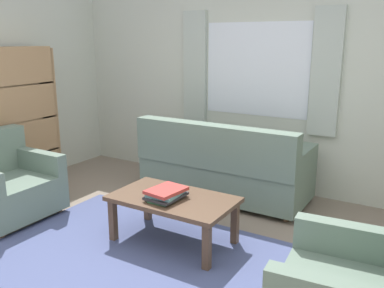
{
  "coord_description": "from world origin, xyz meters",
  "views": [
    {
      "loc": [
        1.94,
        -2.49,
        1.81
      ],
      "look_at": [
        0.01,
        0.7,
        0.86
      ],
      "focal_mm": 38.74,
      "sensor_mm": 36.0,
      "label": 1
    }
  ],
  "objects_px": {
    "couch": "(223,168)",
    "book_stack_on_table": "(166,194)",
    "coffee_table": "(173,203)",
    "armchair_left": "(5,184)",
    "bookshelf": "(22,127)"
  },
  "relations": [
    {
      "from": "couch",
      "to": "book_stack_on_table",
      "type": "relative_size",
      "value": 5.26
    },
    {
      "from": "couch",
      "to": "book_stack_on_table",
      "type": "xyz_separation_m",
      "value": [
        0.09,
        -1.27,
        0.12
      ]
    },
    {
      "from": "couch",
      "to": "bookshelf",
      "type": "bearing_deg",
      "value": 23.02
    },
    {
      "from": "book_stack_on_table",
      "to": "coffee_table",
      "type": "bearing_deg",
      "value": 71.58
    },
    {
      "from": "armchair_left",
      "to": "coffee_table",
      "type": "height_order",
      "value": "armchair_left"
    },
    {
      "from": "coffee_table",
      "to": "bookshelf",
      "type": "xyz_separation_m",
      "value": [
        -2.35,
        0.24,
        0.39
      ]
    },
    {
      "from": "armchair_left",
      "to": "book_stack_on_table",
      "type": "relative_size",
      "value": 2.44
    },
    {
      "from": "couch",
      "to": "bookshelf",
      "type": "distance_m",
      "value": 2.46
    },
    {
      "from": "bookshelf",
      "to": "couch",
      "type": "bearing_deg",
      "value": 113.02
    },
    {
      "from": "bookshelf",
      "to": "book_stack_on_table",
      "type": "bearing_deg",
      "value": 82.15
    },
    {
      "from": "armchair_left",
      "to": "coffee_table",
      "type": "distance_m",
      "value": 1.85
    },
    {
      "from": "coffee_table",
      "to": "book_stack_on_table",
      "type": "xyz_separation_m",
      "value": [
        -0.03,
        -0.08,
        0.11
      ]
    },
    {
      "from": "couch",
      "to": "book_stack_on_table",
      "type": "height_order",
      "value": "couch"
    },
    {
      "from": "coffee_table",
      "to": "book_stack_on_table",
      "type": "height_order",
      "value": "book_stack_on_table"
    },
    {
      "from": "book_stack_on_table",
      "to": "bookshelf",
      "type": "relative_size",
      "value": 0.21
    }
  ]
}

